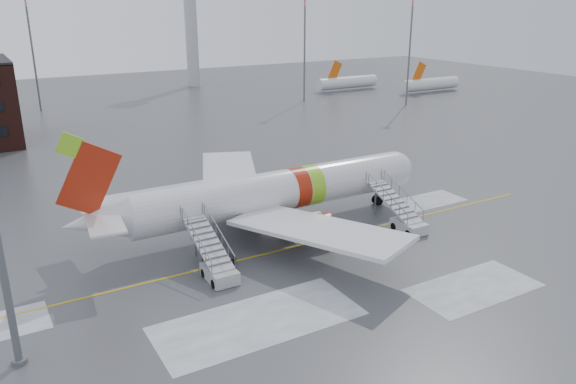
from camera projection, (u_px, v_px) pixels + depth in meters
ground at (267, 248)px, 48.52m from camera, size 260.00×260.00×0.00m
airliner at (268, 194)px, 51.70m from camera, size 35.03×32.97×11.18m
airstair_fwd at (404, 218)px, 52.24m from camera, size 2.05×7.70×3.48m
airstair_aft at (215, 264)px, 43.25m from camera, size 2.05×7.70×3.48m
pushback_tug at (217, 259)px, 45.01m from camera, size 2.47×1.88×1.39m
control_tower at (190, 7)px, 134.44m from camera, size 6.40×6.40×30.00m
light_mast_far_ne at (305, 34)px, 114.72m from camera, size 1.20×1.20×24.25m
light_mast_far_n at (31, 37)px, 104.08m from camera, size 1.20×1.20×24.25m
light_mast_far_e at (411, 35)px, 110.86m from camera, size 1.20×1.20×24.25m
distant_aircraft at (374, 92)px, 130.57m from camera, size 35.00×18.00×8.00m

